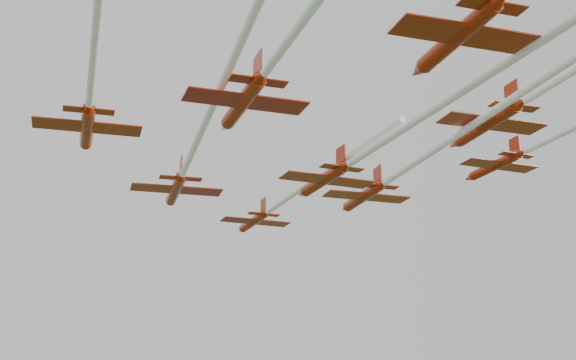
{
  "coord_description": "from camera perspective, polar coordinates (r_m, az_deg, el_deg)",
  "views": [
    {
      "loc": [
        -7.68,
        -85.6,
        36.55
      ],
      "look_at": [
        1.91,
        -4.89,
        61.2
      ],
      "focal_mm": 50.0,
      "sensor_mm": 36.0,
      "label": 1
    }
  ],
  "objects": [
    {
      "name": "jet_lead",
      "position": [
        93.64,
        -0.65,
        -1.71
      ],
      "size": [
        14.34,
        43.31,
        2.61
      ],
      "rotation": [
        0.0,
        0.0,
        0.25
      ],
      "color": "#A52007"
    },
    {
      "name": "jet_row3_mid",
      "position": [
        68.96,
        7.52,
        3.18
      ],
      "size": [
        19.21,
        57.7,
        2.85
      ],
      "rotation": [
        0.0,
        0.0,
        0.27
      ],
      "color": "#A52007"
    },
    {
      "name": "jet_row2_right",
      "position": [
        76.88,
        10.78,
        2.39
      ],
      "size": [
        17.55,
        70.13,
        2.96
      ],
      "rotation": [
        0.0,
        0.0,
        0.19
      ],
      "color": "#A52007"
    },
    {
      "name": "jet_row3_left",
      "position": [
        59.39,
        -13.69,
        8.14
      ],
      "size": [
        12.46,
        57.11,
        2.76
      ],
      "rotation": [
        0.0,
        0.0,
        0.15
      ],
      "color": "#A52007"
    },
    {
      "name": "jet_row2_left",
      "position": [
        76.96,
        -6.96,
        1.66
      ],
      "size": [
        11.53,
        53.36,
        2.93
      ],
      "rotation": [
        0.0,
        0.0,
        0.13
      ],
      "color": "#A52007"
    }
  ]
}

